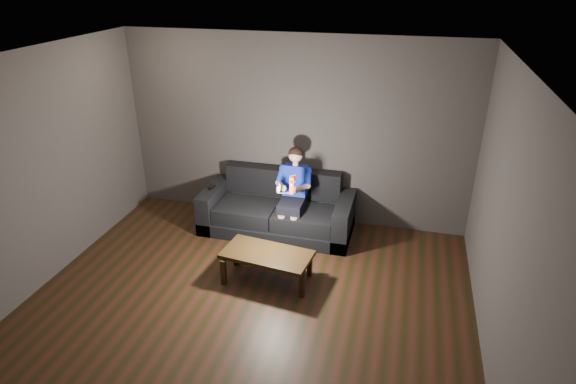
# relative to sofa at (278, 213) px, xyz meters

# --- Properties ---
(floor) EXTENTS (5.00, 5.00, 0.00)m
(floor) POSITION_rel_sofa_xyz_m (0.13, -2.03, -0.27)
(floor) COLOR black
(floor) RESTS_ON ground
(back_wall) EXTENTS (5.00, 0.04, 2.70)m
(back_wall) POSITION_rel_sofa_xyz_m (0.13, 0.47, 1.08)
(back_wall) COLOR #3E3735
(back_wall) RESTS_ON ground
(left_wall) EXTENTS (0.04, 5.00, 2.70)m
(left_wall) POSITION_rel_sofa_xyz_m (-2.37, -2.03, 1.08)
(left_wall) COLOR #3E3735
(left_wall) RESTS_ON ground
(right_wall) EXTENTS (0.04, 5.00, 2.70)m
(right_wall) POSITION_rel_sofa_xyz_m (2.63, -2.03, 1.08)
(right_wall) COLOR #3E3735
(right_wall) RESTS_ON ground
(ceiling) EXTENTS (5.00, 5.00, 0.02)m
(ceiling) POSITION_rel_sofa_xyz_m (0.13, -2.03, 2.43)
(ceiling) COLOR white
(ceiling) RESTS_ON back_wall
(sofa) EXTENTS (2.13, 0.92, 0.82)m
(sofa) POSITION_rel_sofa_xyz_m (0.00, 0.00, 0.00)
(sofa) COLOR black
(sofa) RESTS_ON floor
(child) EXTENTS (0.49, 0.60, 1.20)m
(child) POSITION_rel_sofa_xyz_m (0.24, -0.05, 0.46)
(child) COLOR black
(child) RESTS_ON sofa
(wii_remote_red) EXTENTS (0.06, 0.09, 0.22)m
(wii_remote_red) POSITION_rel_sofa_xyz_m (0.33, -0.51, 0.69)
(wii_remote_red) COLOR #D74217
(wii_remote_red) RESTS_ON child
(nunchuk_white) EXTENTS (0.07, 0.09, 0.14)m
(nunchuk_white) POSITION_rel_sofa_xyz_m (0.16, -0.51, 0.63)
(nunchuk_white) COLOR white
(nunchuk_white) RESTS_ON child
(wii_remote_black) EXTENTS (0.05, 0.15, 0.03)m
(wii_remote_black) POSITION_rel_sofa_xyz_m (-0.96, -0.08, 0.33)
(wii_remote_black) COLOR black
(wii_remote_black) RESTS_ON sofa
(coffee_table) EXTENTS (1.12, 0.66, 0.38)m
(coffee_table) POSITION_rel_sofa_xyz_m (0.21, -1.23, 0.06)
(coffee_table) COLOR black
(coffee_table) RESTS_ON floor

